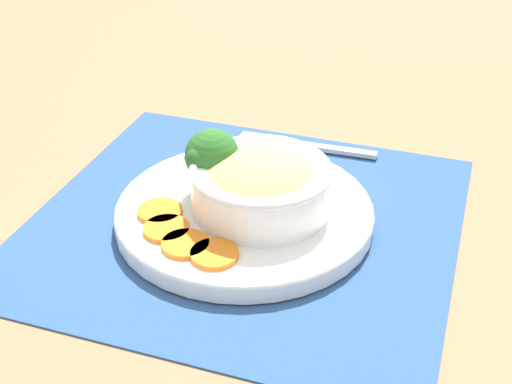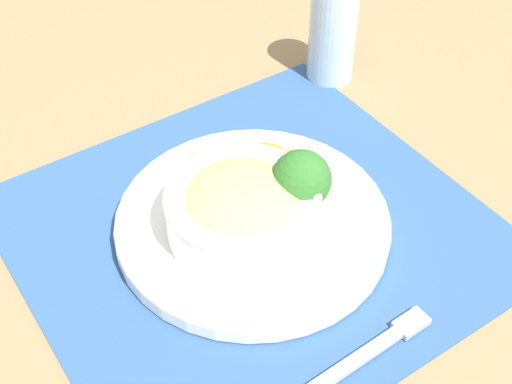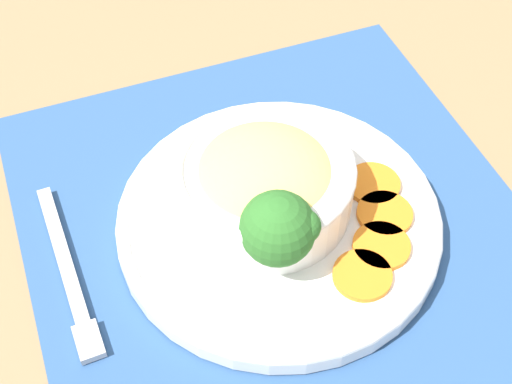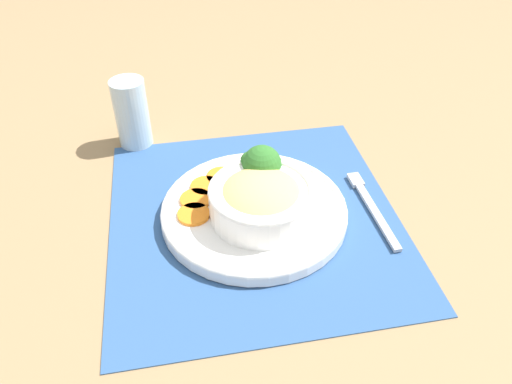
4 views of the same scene
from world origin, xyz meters
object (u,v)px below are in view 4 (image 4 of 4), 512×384
object	(u,v)px
broccoli_floret	(262,165)
water_glass	(132,117)
bowl	(261,199)
fork	(369,201)

from	to	relation	value
broccoli_floret	water_glass	bearing A→B (deg)	137.64
bowl	broccoli_floret	world-z (taller)	broccoli_floret
bowl	broccoli_floret	size ratio (longest dim) A/B	1.99
water_glass	bowl	bearing A→B (deg)	-51.84
broccoli_floret	fork	xyz separation A→B (m)	(0.17, -0.04, -0.06)
water_glass	fork	world-z (taller)	water_glass
bowl	broccoli_floret	bearing A→B (deg)	80.88
fork	broccoli_floret	bearing A→B (deg)	161.83
bowl	water_glass	world-z (taller)	water_glass
broccoli_floret	water_glass	distance (m)	0.28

